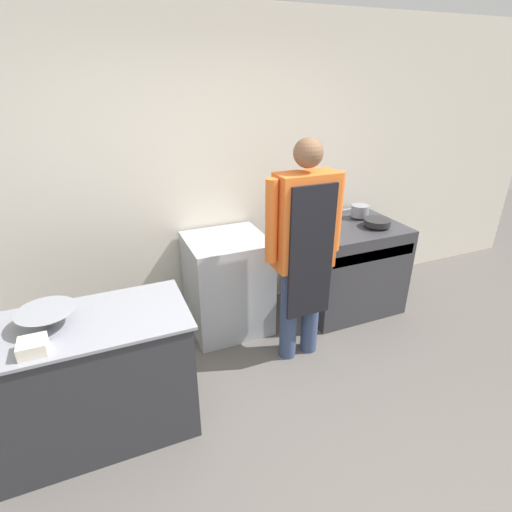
{
  "coord_description": "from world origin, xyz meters",
  "views": [
    {
      "loc": [
        -0.94,
        -1.23,
        2.19
      ],
      "look_at": [
        0.07,
        1.17,
        0.98
      ],
      "focal_mm": 28.0,
      "sensor_mm": 36.0,
      "label": 1
    }
  ],
  "objects_px": {
    "person_cook": "(304,243)",
    "sauce_pot": "(360,211)",
    "mixing_bowl": "(47,318)",
    "plastic_tub": "(33,347)",
    "stock_pot": "(325,211)",
    "fridge_unit": "(228,284)",
    "saute_pan": "(377,222)",
    "stove": "(347,266)"
  },
  "relations": [
    {
      "from": "person_cook",
      "to": "sauce_pot",
      "type": "height_order",
      "value": "person_cook"
    },
    {
      "from": "sauce_pot",
      "to": "person_cook",
      "type": "bearing_deg",
      "value": -146.8
    },
    {
      "from": "person_cook",
      "to": "mixing_bowl",
      "type": "bearing_deg",
      "value": -174.06
    },
    {
      "from": "mixing_bowl",
      "to": "plastic_tub",
      "type": "bearing_deg",
      "value": -104.66
    },
    {
      "from": "person_cook",
      "to": "plastic_tub",
      "type": "distance_m",
      "value": 1.87
    },
    {
      "from": "mixing_bowl",
      "to": "stock_pot",
      "type": "xyz_separation_m",
      "value": [
        2.35,
        0.83,
        0.08
      ]
    },
    {
      "from": "plastic_tub",
      "to": "stock_pot",
      "type": "xyz_separation_m",
      "value": [
        2.41,
        1.07,
        0.1
      ]
    },
    {
      "from": "fridge_unit",
      "to": "saute_pan",
      "type": "distance_m",
      "value": 1.5
    },
    {
      "from": "plastic_tub",
      "to": "saute_pan",
      "type": "xyz_separation_m",
      "value": [
        2.81,
        0.8,
        0.02
      ]
    },
    {
      "from": "fridge_unit",
      "to": "stock_pot",
      "type": "xyz_separation_m",
      "value": [
        1.01,
        0.04,
        0.55
      ]
    },
    {
      "from": "stove",
      "to": "sauce_pot",
      "type": "height_order",
      "value": "sauce_pot"
    },
    {
      "from": "saute_pan",
      "to": "sauce_pot",
      "type": "xyz_separation_m",
      "value": [
        0.0,
        0.27,
        0.03
      ]
    },
    {
      "from": "person_cook",
      "to": "stock_pot",
      "type": "distance_m",
      "value": 0.88
    },
    {
      "from": "stove",
      "to": "stock_pot",
      "type": "xyz_separation_m",
      "value": [
        -0.21,
        0.14,
        0.56
      ]
    },
    {
      "from": "plastic_tub",
      "to": "sauce_pot",
      "type": "height_order",
      "value": "sauce_pot"
    },
    {
      "from": "stock_pot",
      "to": "saute_pan",
      "type": "xyz_separation_m",
      "value": [
        0.4,
        -0.27,
        -0.08
      ]
    },
    {
      "from": "fridge_unit",
      "to": "saute_pan",
      "type": "bearing_deg",
      "value": -9.15
    },
    {
      "from": "mixing_bowl",
      "to": "sauce_pot",
      "type": "distance_m",
      "value": 2.87
    },
    {
      "from": "stove",
      "to": "fridge_unit",
      "type": "xyz_separation_m",
      "value": [
        -1.22,
        0.09,
        0.01
      ]
    },
    {
      "from": "fridge_unit",
      "to": "stove",
      "type": "bearing_deg",
      "value": -4.37
    },
    {
      "from": "stove",
      "to": "stock_pot",
      "type": "distance_m",
      "value": 0.61
    },
    {
      "from": "stove",
      "to": "plastic_tub",
      "type": "height_order",
      "value": "plastic_tub"
    },
    {
      "from": "plastic_tub",
      "to": "sauce_pot",
      "type": "bearing_deg",
      "value": 20.81
    },
    {
      "from": "stove",
      "to": "fridge_unit",
      "type": "height_order",
      "value": "fridge_unit"
    },
    {
      "from": "mixing_bowl",
      "to": "saute_pan",
      "type": "bearing_deg",
      "value": 11.58
    },
    {
      "from": "person_cook",
      "to": "fridge_unit",
      "type": "bearing_deg",
      "value": 124.33
    },
    {
      "from": "fridge_unit",
      "to": "sauce_pot",
      "type": "xyz_separation_m",
      "value": [
        1.41,
        0.04,
        0.5
      ]
    },
    {
      "from": "person_cook",
      "to": "plastic_tub",
      "type": "xyz_separation_m",
      "value": [
        -1.82,
        -0.42,
        -0.12
      ]
    },
    {
      "from": "mixing_bowl",
      "to": "plastic_tub",
      "type": "height_order",
      "value": "mixing_bowl"
    },
    {
      "from": "stove",
      "to": "mixing_bowl",
      "type": "bearing_deg",
      "value": -164.79
    },
    {
      "from": "mixing_bowl",
      "to": "plastic_tub",
      "type": "distance_m",
      "value": 0.25
    },
    {
      "from": "mixing_bowl",
      "to": "stock_pot",
      "type": "relative_size",
      "value": 1.21
    },
    {
      "from": "plastic_tub",
      "to": "stock_pot",
      "type": "height_order",
      "value": "stock_pot"
    },
    {
      "from": "stove",
      "to": "person_cook",
      "type": "bearing_deg",
      "value": -147.41
    },
    {
      "from": "saute_pan",
      "to": "mixing_bowl",
      "type": "bearing_deg",
      "value": -168.42
    },
    {
      "from": "plastic_tub",
      "to": "stock_pot",
      "type": "distance_m",
      "value": 2.64
    },
    {
      "from": "plastic_tub",
      "to": "saute_pan",
      "type": "height_order",
      "value": "saute_pan"
    },
    {
      "from": "stove",
      "to": "fridge_unit",
      "type": "distance_m",
      "value": 1.22
    },
    {
      "from": "stove",
      "to": "plastic_tub",
      "type": "xyz_separation_m",
      "value": [
        -2.62,
        -0.93,
        0.46
      ]
    },
    {
      "from": "stove",
      "to": "person_cook",
      "type": "xyz_separation_m",
      "value": [
        -0.8,
        -0.51,
        0.58
      ]
    },
    {
      "from": "stove",
      "to": "plastic_tub",
      "type": "distance_m",
      "value": 2.82
    },
    {
      "from": "sauce_pot",
      "to": "stove",
      "type": "bearing_deg",
      "value": -144.27
    }
  ]
}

